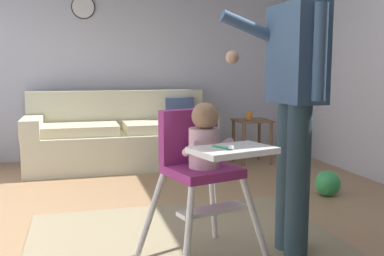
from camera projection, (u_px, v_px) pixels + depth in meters
ground at (214, 247)px, 2.87m from camera, size 5.65×7.41×0.10m
wall_far at (143, 58)px, 5.51m from camera, size 4.85×0.06×2.50m
couch at (121, 137)px, 5.04m from camera, size 2.09×0.86×0.86m
high_chair at (202, 155)px, 2.42m from camera, size 0.74×0.83×0.94m
adult_standing at (294, 98)px, 2.54m from camera, size 0.52×0.49×1.67m
toy_ball at (328, 183)px, 3.85m from camera, size 0.23×0.23×0.23m
side_table at (252, 131)px, 5.17m from camera, size 0.40×0.40×0.52m
sippy_cup at (249, 116)px, 5.14m from camera, size 0.07×0.07×0.10m
wall_clock at (83, 7)px, 5.20m from camera, size 0.28×0.04×0.28m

